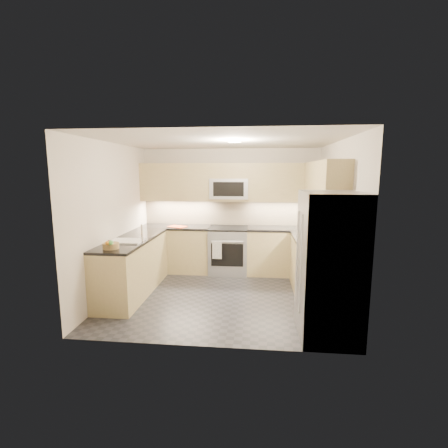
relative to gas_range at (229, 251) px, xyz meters
The scene contains 36 objects.
floor 1.35m from the gas_range, 90.00° to the right, with size 3.60×3.20×0.00m, color #242429.
ceiling 2.41m from the gas_range, 90.00° to the right, with size 3.60×3.20×0.02m, color beige.
wall_back 0.86m from the gas_range, 90.00° to the left, with size 3.60×0.02×2.50m, color beige.
wall_front 2.98m from the gas_range, 90.00° to the right, with size 3.60×0.02×2.50m, color beige.
wall_left 2.34m from the gas_range, 144.69° to the right, with size 0.02×3.20×2.50m, color beige.
wall_right 2.34m from the gas_range, 35.31° to the right, with size 0.02×3.20×2.50m, color beige.
base_cab_back_left 1.09m from the gas_range, behind, with size 1.42×0.60×0.90m, color tan.
base_cab_back_right 1.09m from the gas_range, ahead, with size 1.42×0.60×0.90m, color tan.
base_cab_right 1.88m from the gas_range, 36.87° to the right, with size 0.60×1.70×0.90m, color tan.
base_cab_peninsula 1.97m from the gas_range, 139.64° to the right, with size 0.60×2.00×0.90m, color tan.
countertop_back_left 1.19m from the gas_range, behind, with size 1.42×0.63×0.04m, color black.
countertop_back_right 1.19m from the gas_range, ahead, with size 1.42×0.63×0.04m, color black.
countertop_right 1.93m from the gas_range, 36.87° to the right, with size 0.63×1.70×0.04m, color black.
countertop_peninsula 2.02m from the gas_range, 139.64° to the right, with size 0.63×2.00×0.04m, color black.
upper_cab_back 1.38m from the gas_range, 90.00° to the left, with size 3.60×0.35×0.75m, color tan.
upper_cab_right 2.35m from the gas_range, 31.61° to the right, with size 0.35×1.95×0.75m, color tan.
backsplash_back 0.81m from the gas_range, 90.00° to the left, with size 3.60×0.01×0.51m, color #C5AF8E.
backsplash_right 2.11m from the gas_range, 24.68° to the right, with size 0.01×2.30×0.51m, color #C5AF8E.
gas_range is the anchor object (origin of this frame).
range_cooktop 0.46m from the gas_range, ahead, with size 0.76×0.65×0.03m, color black.
oven_door_glass 0.33m from the gas_range, 90.00° to the right, with size 0.62×0.02×0.45m, color black.
oven_handle 0.44m from the gas_range, 90.00° to the right, with size 0.02×0.02×0.60m, color #B2B5BA.
microwave 1.25m from the gas_range, 90.00° to the left, with size 0.76×0.40×0.40m, color #A5A8AD.
microwave_door 1.25m from the gas_range, 90.00° to the right, with size 0.60×0.01×0.28m, color black.
refrigerator 2.86m from the gas_range, 59.12° to the right, with size 0.70×0.90×1.80m, color gray.
fridge_handle_left 2.86m from the gas_range, 67.48° to the right, with size 0.02×0.02×1.20m, color #B2B5BA.
fridge_handle_right 2.54m from the gas_range, 64.31° to the right, with size 0.02×0.02×1.20m, color #B2B5BA.
sink_basin 2.18m from the gas_range, 134.53° to the right, with size 0.52×0.38×0.16m, color white.
faucet 2.06m from the gas_range, 129.12° to the right, with size 0.03×0.03×0.28m, color silver.
utensil_bowl 1.76m from the gas_range, ahead, with size 0.28×0.28×0.16m, color #4DB357.
cutting_board 1.14m from the gas_range, behind, with size 0.34×0.24×0.01m, color red.
fruit_basket 2.58m from the gas_range, 127.18° to the right, with size 0.23×0.23×0.08m, color olive.
fruit_apple 2.65m from the gas_range, 125.59° to the right, with size 0.06×0.06×0.06m, color maroon.
fruit_pear 2.65m from the gas_range, 124.73° to the right, with size 0.07×0.07×0.07m, color #56B44D.
dish_towel_check 0.43m from the gas_range, 117.34° to the right, with size 0.18×0.02×0.34m, color silver.
fruit_orange 2.69m from the gas_range, 125.21° to the right, with size 0.06×0.06×0.06m, color orange.
Camera 1 is at (0.55, -5.09, 2.03)m, focal length 26.00 mm.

